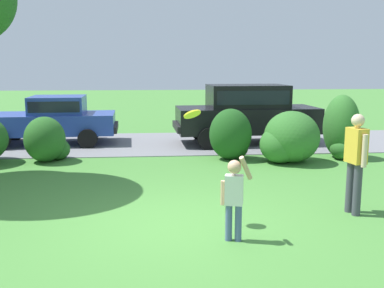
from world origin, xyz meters
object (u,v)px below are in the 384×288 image
parked_sedan (52,118)px  child_thrower (234,193)px  parked_suv (247,111)px  frisbee (192,114)px  adult_onlooker (356,158)px

parked_sedan → child_thrower: size_ratio=3.48×
parked_suv → child_thrower: (-1.86, -8.17, -0.36)m
parked_sedan → child_thrower: parked_sedan is taller
child_thrower → frisbee: frisbee is taller
parked_sedan → frisbee: frisbee is taller
parked_sedan → adult_onlooker: 10.14m
adult_onlooker → frisbee: bearing=-174.9°
child_thrower → parked_suv: bearing=77.2°
child_thrower → adult_onlooker: 2.52m
parked_suv → adult_onlooker: parked_suv is taller
parked_sedan → frisbee: bearing=-63.4°
child_thrower → adult_onlooker: adult_onlooker is taller
parked_sedan → parked_suv: 6.33m
parked_sedan → adult_onlooker: adult_onlooker is taller
parked_sedan → parked_suv: (6.31, -0.45, 0.23)m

